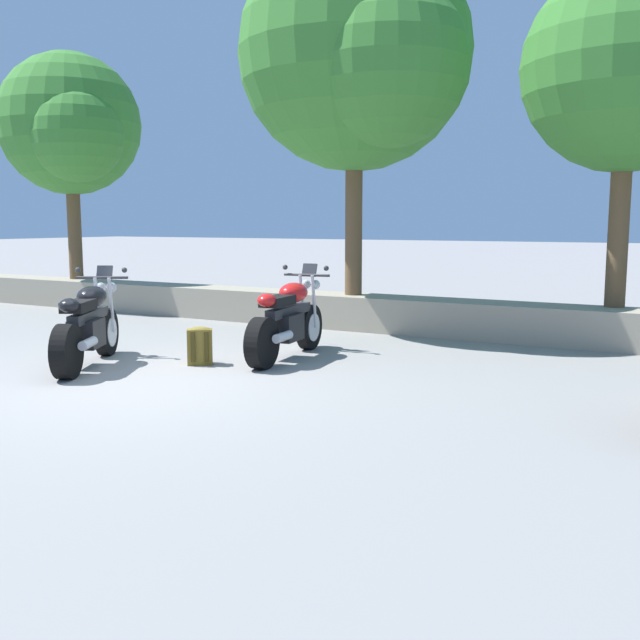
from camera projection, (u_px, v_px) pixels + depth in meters
The scene contains 8 objects.
ground_plane at pixel (137, 382), 7.91m from camera, with size 120.00×120.00×0.00m, color gray.
stone_wall at pixel (340, 310), 12.02m from camera, with size 36.00×0.80×0.55m, color gray.
motorcycle_black_near_left at pixel (89, 326), 8.73m from camera, with size 1.17×1.89×1.18m.
motorcycle_red_centre at pixel (288, 321), 9.23m from camera, with size 0.71×2.06×1.18m.
rider_backpack at pixel (200, 345), 8.84m from camera, with size 0.35×0.35×0.47m.
leafy_tree_far_left at pixel (71, 127), 14.69m from camera, with size 3.02×2.88×4.63m.
leafy_tree_mid_left at pixel (362, 55), 11.21m from camera, with size 3.89×3.71×5.70m.
leafy_tree_mid_right at pixel (637, 70), 9.60m from camera, with size 2.98×2.84×4.69m.
Camera 1 is at (5.55, -5.77, 1.74)m, focal length 40.48 mm.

